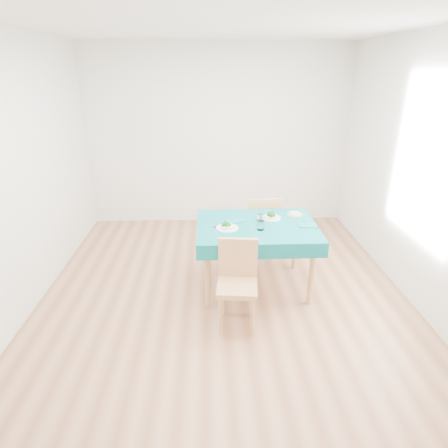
{
  "coord_description": "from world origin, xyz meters",
  "views": [
    {
      "loc": [
        -0.15,
        -3.54,
        2.32
      ],
      "look_at": [
        0.0,
        0.0,
        0.85
      ],
      "focal_mm": 30.0,
      "sensor_mm": 36.0,
      "label": 1
    }
  ],
  "objects_px": {
    "chair_near": "(237,283)",
    "bowl_near": "(227,226)",
    "chair_far": "(261,218)",
    "table": "(256,256)",
    "side_plate": "(295,214)",
    "bowl_far": "(271,216)"
  },
  "relations": [
    {
      "from": "chair_far",
      "to": "side_plate",
      "type": "relative_size",
      "value": 5.71
    },
    {
      "from": "table",
      "to": "bowl_near",
      "type": "xyz_separation_m",
      "value": [
        -0.33,
        -0.09,
        0.41
      ]
    },
    {
      "from": "chair_near",
      "to": "table",
      "type": "bearing_deg",
      "value": 75.56
    },
    {
      "from": "table",
      "to": "bowl_near",
      "type": "relative_size",
      "value": 5.47
    },
    {
      "from": "table",
      "to": "bowl_near",
      "type": "bearing_deg",
      "value": -164.81
    },
    {
      "from": "chair_far",
      "to": "bowl_near",
      "type": "xyz_separation_m",
      "value": [
        -0.49,
        -0.87,
        0.27
      ]
    },
    {
      "from": "side_plate",
      "to": "bowl_far",
      "type": "bearing_deg",
      "value": -160.31
    },
    {
      "from": "bowl_far",
      "to": "table",
      "type": "bearing_deg",
      "value": -134.94
    },
    {
      "from": "chair_near",
      "to": "bowl_far",
      "type": "height_order",
      "value": "chair_near"
    },
    {
      "from": "bowl_far",
      "to": "side_plate",
      "type": "xyz_separation_m",
      "value": [
        0.3,
        0.11,
        -0.03
      ]
    },
    {
      "from": "bowl_near",
      "to": "side_plate",
      "type": "bearing_deg",
      "value": 25.12
    },
    {
      "from": "chair_near",
      "to": "bowl_near",
      "type": "height_order",
      "value": "chair_near"
    },
    {
      "from": "table",
      "to": "side_plate",
      "type": "bearing_deg",
      "value": 31.12
    },
    {
      "from": "bowl_near",
      "to": "side_plate",
      "type": "relative_size",
      "value": 1.29
    },
    {
      "from": "chair_near",
      "to": "chair_far",
      "type": "bearing_deg",
      "value": 79.99
    },
    {
      "from": "chair_near",
      "to": "side_plate",
      "type": "xyz_separation_m",
      "value": [
        0.74,
        1.0,
        0.29
      ]
    },
    {
      "from": "chair_near",
      "to": "bowl_far",
      "type": "relative_size",
      "value": 4.24
    },
    {
      "from": "bowl_near",
      "to": "side_plate",
      "type": "distance_m",
      "value": 0.89
    },
    {
      "from": "bowl_far",
      "to": "side_plate",
      "type": "bearing_deg",
      "value": 19.69
    },
    {
      "from": "bowl_near",
      "to": "chair_far",
      "type": "bearing_deg",
      "value": 60.7
    },
    {
      "from": "table",
      "to": "chair_far",
      "type": "xyz_separation_m",
      "value": [
        0.16,
        0.79,
        0.15
      ]
    },
    {
      "from": "chair_near",
      "to": "chair_far",
      "type": "distance_m",
      "value": 1.55
    }
  ]
}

